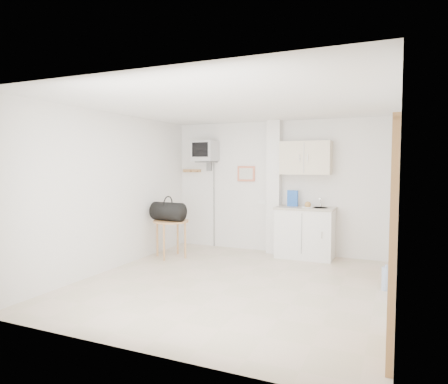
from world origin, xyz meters
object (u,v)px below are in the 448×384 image
at_px(round_table, 171,225).
at_px(water_bottle, 386,279).
at_px(crt_television, 205,152).
at_px(duffel_bag, 168,211).

bearing_deg(round_table, water_bottle, -7.59).
relative_size(round_table, water_bottle, 1.94).
xyz_separation_m(crt_television, round_table, (-0.20, -0.99, -1.35)).
distance_m(crt_television, duffel_bag, 1.52).
bearing_deg(water_bottle, round_table, 172.41).
relative_size(duffel_bag, water_bottle, 1.82).
bearing_deg(water_bottle, duffel_bag, 173.08).
distance_m(round_table, duffel_bag, 0.26).
xyz_separation_m(crt_television, duffel_bag, (-0.23, -1.03, -1.09)).
xyz_separation_m(round_table, duffel_bag, (-0.03, -0.04, 0.26)).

